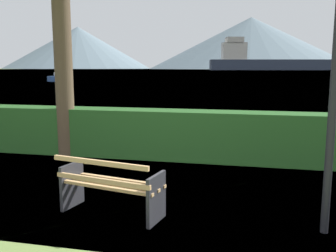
% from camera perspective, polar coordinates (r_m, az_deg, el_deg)
% --- Properties ---
extents(ground_plane, '(1400.00, 1400.00, 0.00)m').
position_cam_1_polar(ground_plane, '(5.60, -8.46, -13.17)').
color(ground_plane, olive).
extents(water_surface, '(620.00, 620.00, 0.00)m').
position_cam_1_polar(water_surface, '(313.72, 12.33, 8.44)').
color(water_surface, slate).
rests_on(water_surface, ground_plane).
extents(park_bench, '(1.59, 0.86, 0.87)m').
position_cam_1_polar(park_bench, '(5.41, -8.89, -9.24)').
color(park_bench, tan).
rests_on(park_bench, ground_plane).
extents(hedge_row, '(9.92, 0.75, 1.13)m').
position_cam_1_polar(hedge_row, '(8.62, -0.36, -1.27)').
color(hedge_row, '#285B23').
rests_on(hedge_row, ground_plane).
extents(cargo_ship_large, '(104.29, 35.85, 25.66)m').
position_cam_1_polar(cargo_ship_large, '(309.52, 14.76, 9.67)').
color(cargo_ship_large, '#2D384C').
rests_on(cargo_ship_large, water_surface).
extents(fishing_boat_near, '(1.48, 4.86, 1.38)m').
position_cam_1_polar(fishing_boat_near, '(59.77, -16.35, 7.14)').
color(fishing_boat_near, '#335693').
rests_on(fishing_boat_near, water_surface).
extents(distant_hills, '(846.51, 346.71, 89.52)m').
position_cam_1_polar(distant_hills, '(590.48, 19.71, 12.20)').
color(distant_hills, slate).
rests_on(distant_hills, ground_plane).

